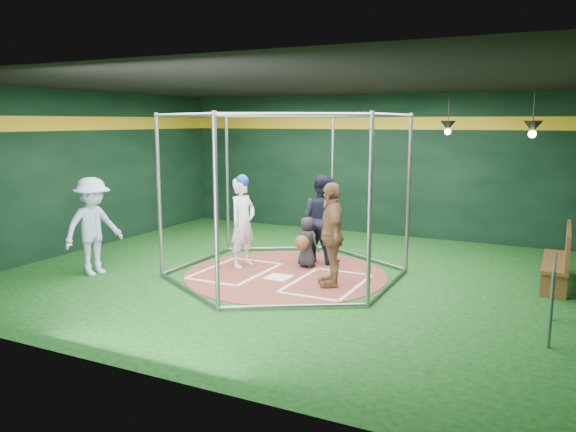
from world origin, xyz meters
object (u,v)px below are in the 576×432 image
at_px(dugout_bench, 561,256).
at_px(batter_figure, 243,221).
at_px(visitor_leopard, 331,234).
at_px(umpire, 322,219).

bearing_deg(dugout_bench, batter_figure, -166.87).
distance_m(batter_figure, dugout_bench, 5.81).
bearing_deg(visitor_leopard, batter_figure, -132.44).
xyz_separation_m(visitor_leopard, dugout_bench, (3.59, 1.77, -0.38)).
bearing_deg(umpire, visitor_leopard, 133.39).
relative_size(batter_figure, umpire, 1.03).
bearing_deg(umpire, dugout_bench, -161.51).
bearing_deg(visitor_leopard, dugout_bench, 86.23).
relative_size(batter_figure, dugout_bench, 1.01).
distance_m(visitor_leopard, dugout_bench, 4.02).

